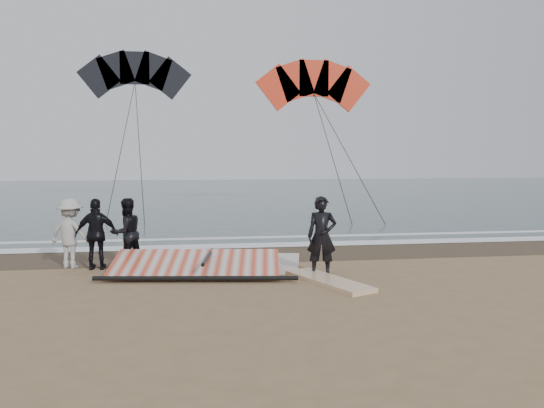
{
  "coord_description": "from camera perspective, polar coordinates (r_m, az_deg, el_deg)",
  "views": [
    {
      "loc": [
        -2.26,
        -10.81,
        2.79
      ],
      "look_at": [
        -0.21,
        3.0,
        1.6
      ],
      "focal_mm": 35.0,
      "sensor_mm": 36.0,
      "label": 1
    }
  ],
  "objects": [
    {
      "name": "sail_rig",
      "position": [
        13.05,
        -8.53,
        -6.65
      ],
      "size": [
        4.6,
        2.27,
        0.51
      ],
      "color": "black",
      "rests_on": "ground"
    },
    {
      "name": "trio_cluster",
      "position": [
        14.27,
        -18.47,
        -3.01
      ],
      "size": [
        2.61,
        1.16,
        1.8
      ],
      "color": "black",
      "rests_on": "ground"
    },
    {
      "name": "foam_far",
      "position": [
        18.75,
        -1.43,
        -3.6
      ],
      "size": [
        120.0,
        0.45,
        0.01
      ],
      "primitive_type": "cube",
      "color": "white",
      "rests_on": "sea"
    },
    {
      "name": "board_white",
      "position": [
        12.13,
        6.06,
        -8.21
      ],
      "size": [
        1.64,
        2.59,
        0.1
      ],
      "primitive_type": "cube",
      "rotation": [
        0.0,
        0.0,
        0.41
      ],
      "color": "silver",
      "rests_on": "ground"
    },
    {
      "name": "board_cream",
      "position": [
        14.07,
        1.58,
        -6.36
      ],
      "size": [
        1.12,
        2.47,
        0.1
      ],
      "primitive_type": "cube",
      "rotation": [
        0.0,
        0.0,
        -0.21
      ],
      "color": "beige",
      "rests_on": "ground"
    },
    {
      "name": "ground",
      "position": [
        11.39,
        3.3,
        -9.32
      ],
      "size": [
        120.0,
        120.0,
        0.0
      ],
      "primitive_type": "plane",
      "color": "#8C704C",
      "rests_on": "ground"
    },
    {
      "name": "sea",
      "position": [
        43.96,
        -5.47,
        1.24
      ],
      "size": [
        120.0,
        54.0,
        0.02
      ],
      "primitive_type": "cube",
      "color": "#233838",
      "rests_on": "ground"
    },
    {
      "name": "kite_red",
      "position": [
        30.31,
        4.52,
        12.32
      ],
      "size": [
        7.23,
        4.24,
        10.52
      ],
      "color": "red",
      "rests_on": "ground"
    },
    {
      "name": "foam_near",
      "position": [
        17.09,
        -0.73,
        -4.43
      ],
      "size": [
        120.0,
        0.9,
        0.01
      ],
      "primitive_type": "cube",
      "color": "white",
      "rests_on": "sea"
    },
    {
      "name": "man_main",
      "position": [
        12.68,
        5.37,
        -3.47
      ],
      "size": [
        0.77,
        0.59,
        1.91
      ],
      "primitive_type": "imported",
      "rotation": [
        0.0,
        0.0,
        -0.2
      ],
      "color": "black",
      "rests_on": "ground"
    },
    {
      "name": "kite_dark",
      "position": [
        34.75,
        -14.53,
        13.03
      ],
      "size": [
        7.78,
        6.08,
        14.19
      ],
      "color": "black",
      "rests_on": "ground"
    },
    {
      "name": "wet_sand",
      "position": [
        15.72,
        -0.04,
        -5.32
      ],
      "size": [
        120.0,
        2.8,
        0.01
      ],
      "primitive_type": "cube",
      "color": "#4C3D2B",
      "rests_on": "ground"
    }
  ]
}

